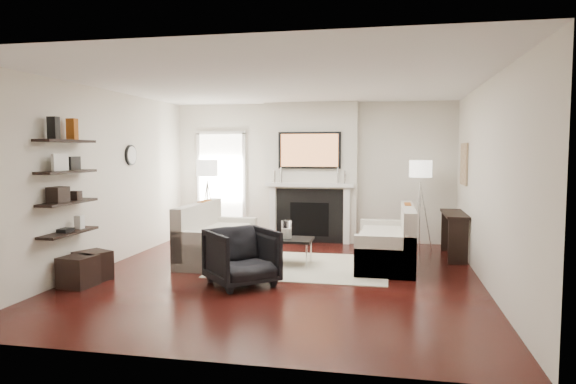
% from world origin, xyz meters
% --- Properties ---
extents(room_envelope, '(6.00, 6.00, 6.00)m').
position_xyz_m(room_envelope, '(0.00, 0.00, 1.35)').
color(room_envelope, '#330E0B').
rests_on(room_envelope, ground).
extents(chimney_breast, '(1.80, 0.25, 2.70)m').
position_xyz_m(chimney_breast, '(0.00, 2.88, 1.35)').
color(chimney_breast, silver).
rests_on(chimney_breast, floor).
extents(fireplace_surround, '(1.30, 0.02, 1.04)m').
position_xyz_m(fireplace_surround, '(0.00, 2.74, 0.52)').
color(fireplace_surround, black).
rests_on(fireplace_surround, floor).
extents(firebox, '(0.75, 0.02, 0.65)m').
position_xyz_m(firebox, '(0.00, 2.73, 0.45)').
color(firebox, black).
rests_on(firebox, floor).
extents(mantel_pilaster_l, '(0.12, 0.08, 1.10)m').
position_xyz_m(mantel_pilaster_l, '(-0.72, 2.71, 0.55)').
color(mantel_pilaster_l, white).
rests_on(mantel_pilaster_l, floor).
extents(mantel_pilaster_r, '(0.12, 0.08, 1.10)m').
position_xyz_m(mantel_pilaster_r, '(0.72, 2.71, 0.55)').
color(mantel_pilaster_r, white).
rests_on(mantel_pilaster_r, floor).
extents(mantel_shelf, '(1.70, 0.18, 0.07)m').
position_xyz_m(mantel_shelf, '(0.00, 2.69, 1.12)').
color(mantel_shelf, white).
rests_on(mantel_shelf, chimney_breast).
extents(tv_body, '(1.20, 0.06, 0.70)m').
position_xyz_m(tv_body, '(0.00, 2.71, 1.78)').
color(tv_body, black).
rests_on(tv_body, chimney_breast).
extents(tv_screen, '(1.10, 0.00, 0.62)m').
position_xyz_m(tv_screen, '(0.00, 2.68, 1.78)').
color(tv_screen, '#BF723F').
rests_on(tv_screen, tv_body).
extents(candlestick_l_tall, '(0.04, 0.04, 0.30)m').
position_xyz_m(candlestick_l_tall, '(-0.55, 2.70, 1.30)').
color(candlestick_l_tall, silver).
rests_on(candlestick_l_tall, mantel_shelf).
extents(candlestick_l_short, '(0.04, 0.04, 0.24)m').
position_xyz_m(candlestick_l_short, '(-0.68, 2.70, 1.27)').
color(candlestick_l_short, silver).
rests_on(candlestick_l_short, mantel_shelf).
extents(candlestick_r_tall, '(0.04, 0.04, 0.30)m').
position_xyz_m(candlestick_r_tall, '(0.55, 2.70, 1.30)').
color(candlestick_r_tall, silver).
rests_on(candlestick_r_tall, mantel_shelf).
extents(candlestick_r_short, '(0.04, 0.04, 0.24)m').
position_xyz_m(candlestick_r_short, '(0.68, 2.70, 1.27)').
color(candlestick_r_short, silver).
rests_on(candlestick_r_short, mantel_shelf).
extents(hallway_panel, '(0.90, 0.02, 2.10)m').
position_xyz_m(hallway_panel, '(-1.85, 2.98, 1.05)').
color(hallway_panel, white).
rests_on(hallway_panel, floor).
extents(door_trim_l, '(0.06, 0.06, 2.16)m').
position_xyz_m(door_trim_l, '(-2.33, 2.96, 1.05)').
color(door_trim_l, white).
rests_on(door_trim_l, floor).
extents(door_trim_r, '(0.06, 0.06, 2.16)m').
position_xyz_m(door_trim_r, '(-1.37, 2.96, 1.05)').
color(door_trim_r, white).
rests_on(door_trim_r, floor).
extents(door_trim_top, '(1.02, 0.06, 0.06)m').
position_xyz_m(door_trim_top, '(-1.85, 2.96, 2.13)').
color(door_trim_top, white).
rests_on(door_trim_top, wall_back).
extents(rug, '(2.60, 2.00, 0.01)m').
position_xyz_m(rug, '(0.21, 0.67, 0.01)').
color(rug, '#B6AE95').
rests_on(rug, floor).
extents(loveseat_left_base, '(0.85, 1.80, 0.42)m').
position_xyz_m(loveseat_left_base, '(-1.20, 0.82, 0.21)').
color(loveseat_left_base, beige).
rests_on(loveseat_left_base, floor).
extents(loveseat_left_back, '(0.18, 1.80, 0.80)m').
position_xyz_m(loveseat_left_back, '(-1.53, 0.82, 0.53)').
color(loveseat_left_back, beige).
rests_on(loveseat_left_back, floor).
extents(loveseat_left_arm_n, '(0.85, 0.18, 0.60)m').
position_xyz_m(loveseat_left_arm_n, '(-1.20, 0.01, 0.30)').
color(loveseat_left_arm_n, beige).
rests_on(loveseat_left_arm_n, floor).
extents(loveseat_left_arm_s, '(0.85, 0.18, 0.60)m').
position_xyz_m(loveseat_left_arm_s, '(-1.20, 1.63, 0.30)').
color(loveseat_left_arm_s, beige).
rests_on(loveseat_left_arm_s, floor).
extents(loveseat_left_cushion, '(0.63, 1.44, 0.10)m').
position_xyz_m(loveseat_left_cushion, '(-1.15, 0.82, 0.47)').
color(loveseat_left_cushion, beige).
rests_on(loveseat_left_cushion, loveseat_left_base).
extents(pillow_left_orange, '(0.10, 0.42, 0.42)m').
position_xyz_m(pillow_left_orange, '(-1.53, 1.12, 0.73)').
color(pillow_left_orange, '#994B12').
rests_on(pillow_left_orange, loveseat_left_cushion).
extents(pillow_left_charcoal, '(0.10, 0.40, 0.40)m').
position_xyz_m(pillow_left_charcoal, '(-1.53, 0.52, 0.72)').
color(pillow_left_charcoal, black).
rests_on(pillow_left_charcoal, loveseat_left_cushion).
extents(loveseat_right_base, '(0.85, 1.80, 0.42)m').
position_xyz_m(loveseat_right_base, '(1.46, 0.98, 0.21)').
color(loveseat_right_base, beige).
rests_on(loveseat_right_base, floor).
extents(loveseat_right_back, '(0.18, 1.80, 0.80)m').
position_xyz_m(loveseat_right_back, '(1.79, 0.98, 0.53)').
color(loveseat_right_back, beige).
rests_on(loveseat_right_back, floor).
extents(loveseat_right_arm_n, '(0.85, 0.18, 0.60)m').
position_xyz_m(loveseat_right_arm_n, '(1.46, 0.17, 0.30)').
color(loveseat_right_arm_n, beige).
rests_on(loveseat_right_arm_n, floor).
extents(loveseat_right_arm_s, '(0.85, 0.18, 0.60)m').
position_xyz_m(loveseat_right_arm_s, '(1.46, 1.79, 0.30)').
color(loveseat_right_arm_s, beige).
rests_on(loveseat_right_arm_s, floor).
extents(loveseat_right_cushion, '(0.63, 1.44, 0.10)m').
position_xyz_m(loveseat_right_cushion, '(1.41, 0.98, 0.47)').
color(loveseat_right_cushion, beige).
rests_on(loveseat_right_cushion, loveseat_right_base).
extents(pillow_right_orange, '(0.10, 0.42, 0.42)m').
position_xyz_m(pillow_right_orange, '(1.79, 1.28, 0.73)').
color(pillow_right_orange, '#994B12').
rests_on(pillow_right_orange, loveseat_right_cushion).
extents(pillow_right_charcoal, '(0.10, 0.40, 0.40)m').
position_xyz_m(pillow_right_charcoal, '(1.79, 0.68, 0.72)').
color(pillow_right_charcoal, black).
rests_on(pillow_right_charcoal, loveseat_right_cushion).
extents(coffee_table, '(1.10, 0.55, 0.04)m').
position_xyz_m(coffee_table, '(-0.20, 0.72, 0.40)').
color(coffee_table, black).
rests_on(coffee_table, floor).
extents(coffee_leg_nw, '(0.02, 0.02, 0.38)m').
position_xyz_m(coffee_leg_nw, '(-0.70, 0.50, 0.19)').
color(coffee_leg_nw, silver).
rests_on(coffee_leg_nw, floor).
extents(coffee_leg_ne, '(0.02, 0.02, 0.38)m').
position_xyz_m(coffee_leg_ne, '(0.30, 0.50, 0.19)').
color(coffee_leg_ne, silver).
rests_on(coffee_leg_ne, floor).
extents(coffee_leg_sw, '(0.02, 0.02, 0.38)m').
position_xyz_m(coffee_leg_sw, '(-0.70, 0.94, 0.19)').
color(coffee_leg_sw, silver).
rests_on(coffee_leg_sw, floor).
extents(coffee_leg_se, '(0.02, 0.02, 0.38)m').
position_xyz_m(coffee_leg_se, '(0.30, 0.94, 0.19)').
color(coffee_leg_se, silver).
rests_on(coffee_leg_se, floor).
extents(hurricane_glass, '(0.16, 0.16, 0.28)m').
position_xyz_m(hurricane_glass, '(-0.05, 0.72, 0.56)').
color(hurricane_glass, white).
rests_on(hurricane_glass, coffee_table).
extents(hurricane_candle, '(0.10, 0.10, 0.16)m').
position_xyz_m(hurricane_candle, '(-0.05, 0.72, 0.49)').
color(hurricane_candle, white).
rests_on(hurricane_candle, coffee_table).
extents(copper_bowl, '(0.27, 0.27, 0.05)m').
position_xyz_m(copper_bowl, '(-0.45, 0.72, 0.45)').
color(copper_bowl, '#A6381B').
rests_on(copper_bowl, coffee_table).
extents(armchair, '(1.10, 1.10, 0.83)m').
position_xyz_m(armchair, '(-0.39, -0.56, 0.41)').
color(armchair, black).
rests_on(armchair, floor).
extents(lamp_left_post, '(0.02, 0.02, 1.20)m').
position_xyz_m(lamp_left_post, '(-1.85, 2.14, 0.60)').
color(lamp_left_post, silver).
rests_on(lamp_left_post, floor).
extents(lamp_left_shade, '(0.40, 0.40, 0.30)m').
position_xyz_m(lamp_left_shade, '(-1.85, 2.14, 1.45)').
color(lamp_left_shade, white).
rests_on(lamp_left_shade, lamp_left_post).
extents(lamp_left_leg_a, '(0.25, 0.02, 1.23)m').
position_xyz_m(lamp_left_leg_a, '(-1.74, 2.14, 0.60)').
color(lamp_left_leg_a, silver).
rests_on(lamp_left_leg_a, floor).
extents(lamp_left_leg_b, '(0.14, 0.22, 1.23)m').
position_xyz_m(lamp_left_leg_b, '(-1.91, 2.23, 0.60)').
color(lamp_left_leg_b, silver).
rests_on(lamp_left_leg_b, floor).
extents(lamp_left_leg_c, '(0.14, 0.22, 1.23)m').
position_xyz_m(lamp_left_leg_c, '(-1.91, 2.04, 0.60)').
color(lamp_left_leg_c, silver).
rests_on(lamp_left_leg_c, floor).
extents(lamp_right_post, '(0.02, 0.02, 1.20)m').
position_xyz_m(lamp_right_post, '(2.05, 2.47, 0.60)').
color(lamp_right_post, silver).
rests_on(lamp_right_post, floor).
extents(lamp_right_shade, '(0.40, 0.40, 0.30)m').
position_xyz_m(lamp_right_shade, '(2.05, 2.47, 1.45)').
color(lamp_right_shade, white).
rests_on(lamp_right_shade, lamp_right_post).
extents(lamp_right_leg_a, '(0.25, 0.02, 1.23)m').
position_xyz_m(lamp_right_leg_a, '(2.16, 2.47, 0.60)').
color(lamp_right_leg_a, silver).
rests_on(lamp_right_leg_a, floor).
extents(lamp_right_leg_b, '(0.14, 0.22, 1.23)m').
position_xyz_m(lamp_right_leg_b, '(2.00, 2.56, 0.60)').
color(lamp_right_leg_b, silver).
rests_on(lamp_right_leg_b, floor).
extents(lamp_right_leg_c, '(0.14, 0.22, 1.23)m').
position_xyz_m(lamp_right_leg_c, '(1.99, 2.37, 0.60)').
color(lamp_right_leg_c, silver).
rests_on(lamp_right_leg_c, floor).
extents(console_top, '(0.35, 1.20, 0.04)m').
position_xyz_m(console_top, '(2.57, 1.82, 0.73)').
color(console_top, black).
rests_on(console_top, floor).
extents(console_leg_n, '(0.30, 0.04, 0.71)m').
position_xyz_m(console_leg_n, '(2.57, 1.27, 0.35)').
color(console_leg_n, black).
rests_on(console_leg_n, floor).
extents(console_leg_s, '(0.30, 0.04, 0.71)m').
position_xyz_m(console_leg_s, '(2.57, 2.37, 0.35)').
color(console_leg_s, black).
rests_on(console_leg_s, floor).
extents(wall_art, '(0.03, 0.70, 0.70)m').
position_xyz_m(wall_art, '(2.73, 2.05, 1.55)').
color(wall_art, '#A58152').
rests_on(wall_art, wall_right).
extents(shelf_bottom, '(0.25, 1.00, 0.03)m').
position_xyz_m(shelf_bottom, '(-2.62, -1.00, 0.70)').
color(shelf_bottom, black).
rests_on(shelf_bottom, wall_left).
extents(shelf_lower, '(0.25, 1.00, 0.04)m').
position_xyz_m(shelf_lower, '(-2.62, -1.00, 1.10)').
color(shelf_lower, black).
rests_on(shelf_lower, wall_left).
extents(shelf_upper, '(0.25, 1.00, 0.04)m').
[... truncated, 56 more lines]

